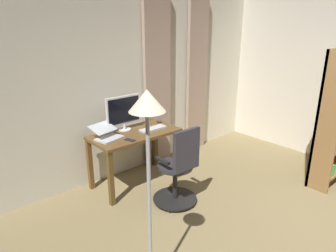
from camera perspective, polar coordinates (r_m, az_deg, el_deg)
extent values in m
cube|color=beige|center=(4.49, -7.53, 9.09)|extent=(5.30, 0.10, 2.87)
cube|color=tan|center=(5.28, 5.44, 9.29)|extent=(0.43, 0.06, 2.63)
cube|color=tan|center=(4.69, -2.02, 8.18)|extent=(0.48, 0.06, 2.63)
cube|color=brown|center=(4.17, -6.22, -1.48)|extent=(1.21, 0.62, 0.04)
cube|color=brown|center=(4.45, 1.95, -5.31)|extent=(0.06, 0.06, 0.72)
cube|color=brown|center=(3.84, -10.67, -9.76)|extent=(0.06, 0.06, 0.72)
cube|color=brown|center=(4.82, -2.41, -3.36)|extent=(0.06, 0.06, 0.72)
cube|color=brown|center=(4.27, -14.41, -7.02)|extent=(0.06, 0.06, 0.72)
cylinder|color=black|center=(4.01, 1.30, -13.40)|extent=(0.56, 0.56, 0.02)
sphere|color=black|center=(4.17, 4.06, -12.35)|extent=(0.05, 0.05, 0.05)
sphere|color=black|center=(4.22, -0.07, -11.84)|extent=(0.05, 0.05, 0.05)
sphere|color=black|center=(4.01, -2.48, -13.69)|extent=(0.05, 0.05, 0.05)
sphere|color=black|center=(3.81, 0.36, -15.59)|extent=(0.05, 0.05, 0.05)
sphere|color=black|center=(3.91, 4.62, -14.63)|extent=(0.05, 0.05, 0.05)
cylinder|color=black|center=(3.90, 1.32, -10.69)|extent=(0.06, 0.06, 0.43)
cylinder|color=#27252B|center=(3.79, 1.35, -7.49)|extent=(0.45, 0.45, 0.05)
cube|color=#2B2A33|center=(3.53, 3.50, -4.56)|extent=(0.38, 0.06, 0.50)
cube|color=black|center=(3.61, -1.06, -6.46)|extent=(0.05, 0.24, 0.03)
cube|color=black|center=(3.85, 3.63, -4.85)|extent=(0.05, 0.24, 0.03)
cylinder|color=silver|center=(4.29, -8.15, -0.62)|extent=(0.18, 0.18, 0.01)
cylinder|color=silver|center=(4.27, -8.18, -0.07)|extent=(0.04, 0.04, 0.08)
cube|color=silver|center=(4.21, -8.36, 2.98)|extent=(0.53, 0.03, 0.39)
cube|color=black|center=(4.20, -8.23, 2.93)|extent=(0.48, 0.01, 0.35)
cube|color=#B7BCC1|center=(4.26, -2.86, -0.49)|extent=(0.40, 0.13, 0.02)
cube|color=#B7BCC1|center=(3.98, -10.92, -2.27)|extent=(0.37, 0.29, 0.02)
cube|color=#B7BCC1|center=(4.02, -12.12, -0.35)|extent=(0.36, 0.28, 0.09)
ellipsoid|color=#333338|center=(4.56, -1.70, 0.92)|extent=(0.06, 0.10, 0.04)
cube|color=#232328|center=(3.89, -7.15, -2.63)|extent=(0.11, 0.16, 0.01)
cube|color=olive|center=(4.38, 27.68, 0.15)|extent=(0.04, 0.30, 1.87)
cube|color=olive|center=(4.77, 27.97, 1.49)|extent=(0.80, 0.04, 1.87)
cube|color=brown|center=(4.98, 28.06, -7.13)|extent=(0.73, 0.30, 0.04)
cube|color=olive|center=(4.84, 28.73, -3.11)|extent=(0.73, 0.30, 0.04)
cube|color=#8C439A|center=(4.65, 26.82, -7.02)|extent=(0.04, 0.25, 0.21)
cube|color=green|center=(4.76, 27.28, -6.91)|extent=(0.05, 0.26, 0.15)
cylinder|color=#A5A5A8|center=(2.43, -3.49, -15.76)|extent=(0.03, 0.03, 1.60)
cone|color=beige|center=(2.06, -3.97, 4.80)|extent=(0.26, 0.26, 0.15)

